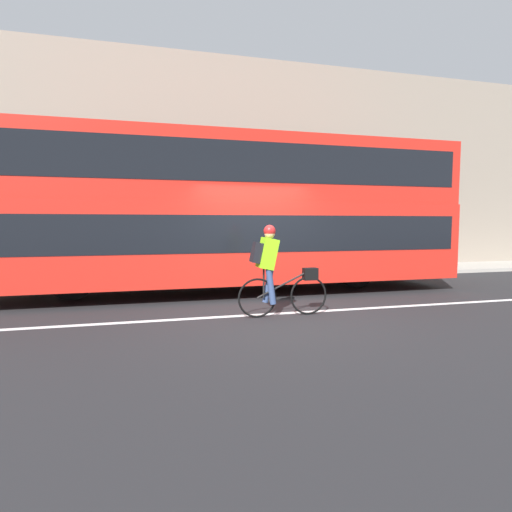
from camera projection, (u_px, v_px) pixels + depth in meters
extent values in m
plane|color=#232326|center=(273.00, 314.00, 7.39)|extent=(80.00, 80.00, 0.00)
cube|color=silver|center=(273.00, 314.00, 7.39)|extent=(50.00, 0.14, 0.01)
cube|color=#A8A399|center=(223.00, 275.00, 12.59)|extent=(60.00, 2.25, 0.12)
cube|color=gray|center=(216.00, 166.00, 13.53)|extent=(60.00, 0.30, 7.26)
cylinder|color=black|center=(355.00, 266.00, 10.55)|extent=(1.10, 0.30, 1.10)
cylinder|color=black|center=(72.00, 274.00, 8.83)|extent=(1.10, 0.30, 1.10)
cube|color=red|center=(226.00, 242.00, 9.63)|extent=(11.18, 2.48, 1.81)
cube|color=black|center=(226.00, 233.00, 9.62)|extent=(10.73, 2.50, 0.80)
cube|color=red|center=(226.00, 172.00, 9.50)|extent=(11.18, 2.38, 1.52)
cube|color=black|center=(226.00, 169.00, 9.49)|extent=(10.73, 2.40, 0.85)
torus|color=black|center=(309.00, 296.00, 7.32)|extent=(0.71, 0.04, 0.71)
torus|color=black|center=(257.00, 298.00, 7.08)|extent=(0.71, 0.04, 0.71)
cylinder|color=black|center=(283.00, 284.00, 7.18)|extent=(0.99, 0.03, 0.48)
cylinder|color=black|center=(264.00, 283.00, 7.09)|extent=(0.03, 0.03, 0.52)
cube|color=black|center=(310.00, 274.00, 7.30)|extent=(0.26, 0.16, 0.22)
cube|color=#8CE019|center=(267.00, 253.00, 7.06)|extent=(0.37, 0.32, 0.58)
cube|color=black|center=(256.00, 253.00, 7.01)|extent=(0.21, 0.26, 0.38)
cylinder|color=#384C7A|center=(268.00, 285.00, 7.21)|extent=(0.22, 0.11, 0.64)
cylinder|color=#384C7A|center=(271.00, 287.00, 7.03)|extent=(0.20, 0.11, 0.64)
sphere|color=tan|center=(270.00, 233.00, 7.05)|extent=(0.19, 0.19, 0.19)
sphere|color=red|center=(270.00, 231.00, 7.04)|extent=(0.21, 0.21, 0.21)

